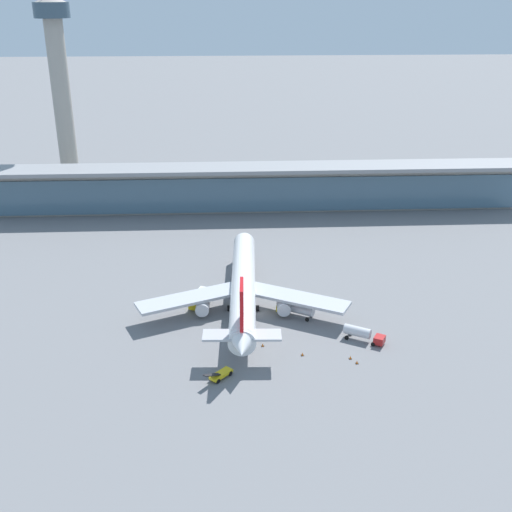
{
  "coord_description": "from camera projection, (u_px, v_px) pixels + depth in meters",
  "views": [
    {
      "loc": [
        -7.28,
        -124.99,
        67.3
      ],
      "look_at": [
        0.0,
        15.43,
        7.59
      ],
      "focal_mm": 44.12,
      "sensor_mm": 36.0,
      "label": 1
    }
  ],
  "objects": [
    {
      "name": "safety_cone_bravo",
      "position": [
        263.0,
        345.0,
        128.49
      ],
      "size": [
        0.62,
        0.62,
        0.7
      ],
      "color": "orange",
      "rests_on": "ground"
    },
    {
      "name": "airliner_on_stand",
      "position": [
        243.0,
        287.0,
        142.23
      ],
      "size": [
        47.63,
        61.95,
        16.5
      ],
      "color": "white",
      "rests_on": "ground"
    },
    {
      "name": "safety_cone_delta",
      "position": [
        357.0,
        362.0,
        122.53
      ],
      "size": [
        0.62,
        0.62,
        0.7
      ],
      "color": "orange",
      "rests_on": "ground"
    },
    {
      "name": "service_truck_mid_apron_yellow",
      "position": [
        200.0,
        297.0,
        145.23
      ],
      "size": [
        4.83,
        7.63,
        3.1
      ],
      "color": "yellow",
      "rests_on": "ground"
    },
    {
      "name": "safety_cone_charlie",
      "position": [
        350.0,
        358.0,
        124.08
      ],
      "size": [
        0.62,
        0.62,
        0.7
      ],
      "color": "orange",
      "rests_on": "ground"
    },
    {
      "name": "service_truck_near_nose_yellow",
      "position": [
        220.0,
        374.0,
        117.75
      ],
      "size": [
        5.66,
        5.87,
        2.7
      ],
      "color": "yellow",
      "rests_on": "ground"
    },
    {
      "name": "service_truck_under_wing_red",
      "position": [
        362.0,
        333.0,
        130.06
      ],
      "size": [
        8.56,
        6.28,
        2.95
      ],
      "color": "#B21E1E",
      "rests_on": "ground"
    },
    {
      "name": "safety_cone_alpha",
      "position": [
        302.0,
        354.0,
        125.25
      ],
      "size": [
        0.62,
        0.62,
        0.7
      ],
      "color": "orange",
      "rests_on": "ground"
    },
    {
      "name": "terminal_building",
      "position": [
        247.0,
        187.0,
        205.27
      ],
      "size": [
        183.6,
        12.8,
        15.2
      ],
      "color": "#9E998E",
      "rests_on": "ground"
    },
    {
      "name": "ground_plane",
      "position": [
        260.0,
        314.0,
        141.55
      ],
      "size": [
        1200.0,
        1200.0,
        0.0
      ],
      "primitive_type": "plane",
      "color": "slate"
    },
    {
      "name": "service_truck_by_tail_yellow",
      "position": [
        297.0,
        309.0,
        139.84
      ],
      "size": [
        8.49,
        6.45,
        2.95
      ],
      "color": "yellow",
      "rests_on": "ground"
    },
    {
      "name": "control_tower",
      "position": [
        60.0,
        79.0,
        218.17
      ],
      "size": [
        12.0,
        12.0,
        70.93
      ],
      "color": "#9E998E",
      "rests_on": "ground"
    }
  ]
}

